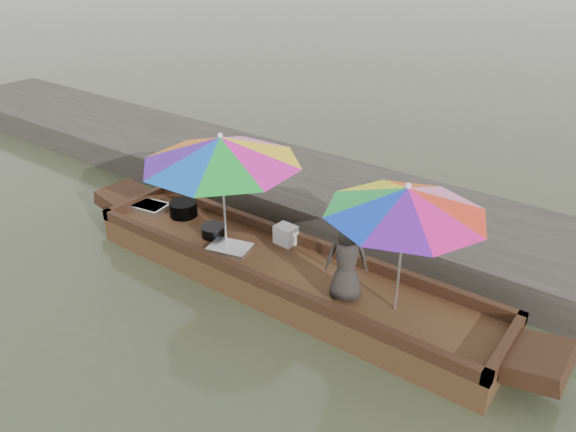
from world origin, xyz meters
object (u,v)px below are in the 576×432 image
Objects in this scene: charcoal_grill at (213,231)px; umbrella_bow at (223,190)px; vendor at (347,260)px; supply_bag at (286,235)px; umbrella_stern at (401,250)px; tray_scallop at (230,248)px; boat_hull at (283,275)px; tray_crayfish at (149,207)px; cooking_pot at (183,209)px.

umbrella_bow reaches higher than charcoal_grill.
charcoal_grill is 2.27m from vendor.
supply_bag is 0.16× the size of umbrella_stern.
tray_scallop is at bearing -18.12° from charcoal_grill.
vendor is at bearing -3.85° from charcoal_grill.
vendor is (1.01, -0.15, 0.68)m from boat_hull.
umbrella_bow reaches higher than boat_hull.
tray_crayfish reaches higher than boat_hull.
vendor is at bearing -24.62° from supply_bag.
charcoal_grill is 1.03m from supply_bag.
tray_scallop is 1.95× the size of supply_bag.
umbrella_bow is 2.55m from umbrella_stern.
supply_bag is at bearing 25.68° from charcoal_grill.
umbrella_stern is at bearing 3.54° from tray_scallop.
cooking_pot is 0.58m from tray_crayfish.
charcoal_grill is 1.11× the size of supply_bag.
umbrella_stern reaches higher than boat_hull.
boat_hull is 3.30× the size of umbrella_stern.
cooking_pot is (-2.00, 0.20, 0.28)m from boat_hull.
boat_hull is 18.39× the size of charcoal_grill.
cooking_pot is at bearing 176.87° from umbrella_stern.
cooking_pot is 0.75× the size of tray_scallop.
supply_bag is at bearing 10.69° from tray_crayfish.
cooking_pot is at bearing 174.42° from boat_hull.
umbrella_bow is (1.58, -0.02, 0.73)m from tray_crayfish.
boat_hull is 0.61m from supply_bag.
tray_scallop is 0.32× the size of umbrella_stern.
boat_hull is 10.45× the size of tray_scallop.
boat_hull is 1.36m from umbrella_bow.
tray_crayfish is (-2.56, 0.02, 0.22)m from boat_hull.
boat_hull is 1.23m from vendor.
boat_hull is at bearing 10.58° from tray_scallop.
cooking_pot is 1.24m from umbrella_bow.
boat_hull is 2.73× the size of umbrella_bow.
umbrella_bow reaches higher than cooking_pot.
umbrella_stern is (1.87, -0.44, 0.65)m from supply_bag.
cooking_pot is 3.06m from vendor.
umbrella_stern is at bearing 0.05° from charcoal_grill.
umbrella_stern is at bearing 0.00° from umbrella_bow.
umbrella_bow is 1.21× the size of umbrella_stern.
tray_crayfish is 0.26× the size of umbrella_bow.
cooking_pot reaches higher than tray_scallop.
tray_crayfish is 1.78m from tray_scallop.
tray_crayfish is 2.30m from supply_bag.
cooking_pot reaches higher than tray_crayfish.
supply_bag is 0.13× the size of umbrella_bow.
umbrella_stern reaches higher than charcoal_grill.
tray_scallop is 0.26× the size of umbrella_bow.
cooking_pot is at bearing -171.77° from supply_bag.
cooking_pot reaches higher than boat_hull.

